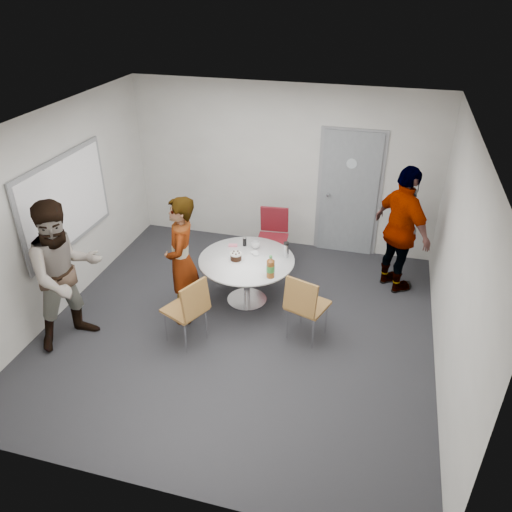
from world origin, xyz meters
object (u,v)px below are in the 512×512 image
(person_right, at_px, (402,231))
(chair_near_left, at_px, (189,306))
(person_left, at_px, (66,274))
(door, at_px, (349,194))
(table, at_px, (248,265))
(chair_near_right, at_px, (305,303))
(person_main, at_px, (182,261))
(chair_far, at_px, (273,232))
(whiteboard, at_px, (66,202))

(person_right, bearing_deg, chair_near_left, 90.22)
(person_left, relative_size, person_right, 1.01)
(door, distance_m, table, 2.23)
(chair_near_right, distance_m, person_main, 1.67)
(chair_near_left, relative_size, person_main, 0.53)
(table, bearing_deg, chair_near_right, -35.45)
(chair_near_left, bearing_deg, person_main, 53.69)
(table, height_order, person_main, person_main)
(person_main, relative_size, person_right, 0.93)
(person_main, bearing_deg, table, 110.82)
(chair_near_right, bearing_deg, person_right, 73.79)
(door, height_order, person_left, door)
(chair_near_left, height_order, chair_far, chair_far)
(door, relative_size, person_main, 1.20)
(chair_far, height_order, person_left, person_left)
(chair_far, relative_size, person_right, 0.51)
(chair_near_left, bearing_deg, chair_near_right, -48.18)
(person_main, bearing_deg, door, 125.04)
(chair_near_left, xyz_separation_m, person_left, (-1.46, -0.28, 0.39))
(whiteboard, bearing_deg, table, 9.82)
(chair_far, height_order, person_main, person_main)
(whiteboard, height_order, chair_far, whiteboard)
(person_main, bearing_deg, person_left, -73.88)
(chair_far, distance_m, person_right, 1.94)
(chair_far, distance_m, person_left, 3.18)
(table, height_order, chair_near_left, table)
(table, xyz_separation_m, person_left, (-1.90, -1.35, 0.36))
(table, xyz_separation_m, chair_near_right, (0.91, -0.65, -0.02))
(table, height_order, person_left, person_left)
(whiteboard, bearing_deg, chair_near_right, -3.94)
(whiteboard, distance_m, chair_near_left, 2.26)
(chair_far, xyz_separation_m, person_right, (1.90, -0.17, 0.36))
(chair_near_left, distance_m, person_left, 1.54)
(table, relative_size, person_main, 0.75)
(whiteboard, distance_m, person_main, 1.79)
(person_right, bearing_deg, door, 2.97)
(table, xyz_separation_m, person_right, (2.00, 0.92, 0.35))
(door, xyz_separation_m, person_left, (-3.05, -3.22, -0.07))
(door, height_order, chair_far, door)
(door, bearing_deg, person_right, -47.89)
(table, xyz_separation_m, chair_near_left, (-0.44, -1.08, -0.03))
(whiteboard, xyz_separation_m, person_left, (0.51, -0.94, -0.49))
(whiteboard, relative_size, chair_near_left, 2.03)
(whiteboard, xyz_separation_m, chair_far, (2.51, 1.52, -0.86))
(person_left, bearing_deg, whiteboard, 62.13)
(chair_near_left, height_order, person_left, person_left)
(table, height_order, chair_near_right, table)
(chair_near_right, distance_m, chair_far, 1.93)
(table, distance_m, chair_near_right, 1.12)
(whiteboard, xyz_separation_m, chair_near_left, (1.97, -0.66, -0.88))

